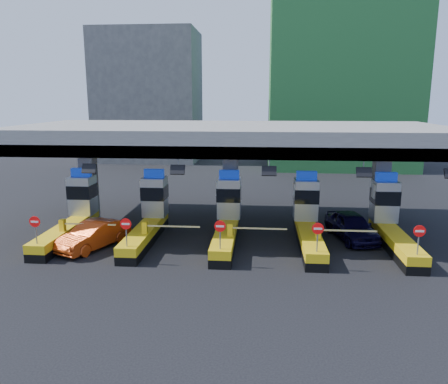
{
  "coord_description": "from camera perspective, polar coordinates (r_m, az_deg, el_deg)",
  "views": [
    {
      "loc": [
        2.05,
        -26.23,
        8.69
      ],
      "look_at": [
        -0.19,
        0.0,
        3.07
      ],
      "focal_mm": 35.0,
      "sensor_mm": 36.0,
      "label": 1
    }
  ],
  "objects": [
    {
      "name": "bg_building_scaffold",
      "position": [
        59.31,
        15.18,
        16.78
      ],
      "size": [
        18.0,
        12.0,
        28.0
      ],
      "primitive_type": "cube",
      "color": "#1E5926",
      "rests_on": "ground"
    },
    {
      "name": "toll_lane_center",
      "position": [
        27.57,
        0.45,
        -3.3
      ],
      "size": [
        4.43,
        8.0,
        4.16
      ],
      "color": "black",
      "rests_on": "ground"
    },
    {
      "name": "toll_canopy",
      "position": [
        29.29,
        0.86,
        7.03
      ],
      "size": [
        28.0,
        12.09,
        7.0
      ],
      "color": "slate",
      "rests_on": "ground"
    },
    {
      "name": "toll_lane_right",
      "position": [
        27.65,
        10.85,
        -3.47
      ],
      "size": [
        4.43,
        8.0,
        4.16
      ],
      "color": "black",
      "rests_on": "ground"
    },
    {
      "name": "toll_lane_far_left",
      "position": [
        30.02,
        -18.97,
        -2.69
      ],
      "size": [
        4.43,
        8.0,
        4.16
      ],
      "color": "black",
      "rests_on": "ground"
    },
    {
      "name": "red_car",
      "position": [
        27.12,
        -16.68,
        -5.41
      ],
      "size": [
        3.53,
        5.08,
        1.59
      ],
      "primitive_type": "imported",
      "rotation": [
        0.0,
        0.0,
        -0.43
      ],
      "color": "#C13D0E",
      "rests_on": "ground"
    },
    {
      "name": "toll_lane_far_right",
      "position": [
        28.62,
        20.88,
        -3.53
      ],
      "size": [
        4.43,
        8.0,
        4.16
      ],
      "color": "black",
      "rests_on": "ground"
    },
    {
      "name": "ground",
      "position": [
        27.71,
        0.39,
        -6.24
      ],
      "size": [
        120.0,
        120.0,
        0.0
      ],
      "primitive_type": "plane",
      "color": "black",
      "rests_on": "ground"
    },
    {
      "name": "bg_building_concrete",
      "position": [
        64.27,
        -9.8,
        12.15
      ],
      "size": [
        14.0,
        10.0,
        18.0
      ],
      "primitive_type": "cube",
      "color": "#4C4C49",
      "rests_on": "ground"
    },
    {
      "name": "toll_lane_left",
      "position": [
        28.39,
        -9.68,
        -3.02
      ],
      "size": [
        4.43,
        8.0,
        4.16
      ],
      "color": "black",
      "rests_on": "ground"
    },
    {
      "name": "van",
      "position": [
        28.71,
        16.31,
        -4.28
      ],
      "size": [
        3.11,
        5.38,
        1.72
      ],
      "primitive_type": "imported",
      "rotation": [
        0.0,
        0.0,
        0.22
      ],
      "color": "black",
      "rests_on": "ground"
    }
  ]
}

